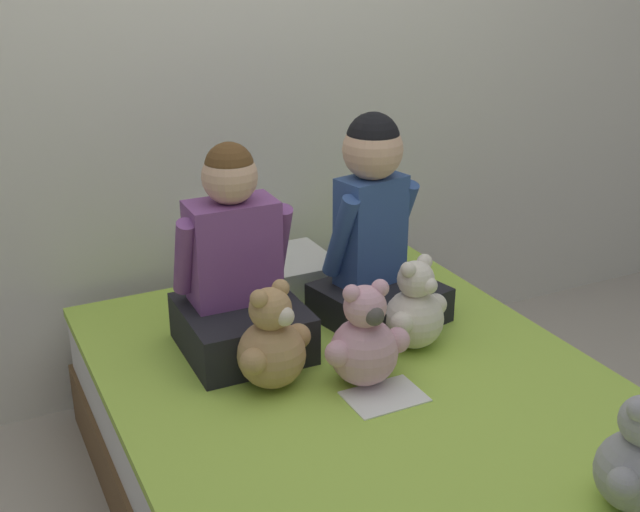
{
  "coord_description": "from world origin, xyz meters",
  "views": [
    {
      "loc": [
        -0.97,
        -1.55,
        1.61
      ],
      "look_at": [
        0.0,
        0.41,
        0.72
      ],
      "focal_mm": 45.0,
      "sensor_mm": 36.0,
      "label": 1
    }
  ],
  "objects_px": {
    "pillow_at_headboard": "(268,276)",
    "teddy_bear_at_foot_of_bed": "(639,461)",
    "bed": "(386,474)",
    "child_on_right": "(375,232)",
    "child_on_left": "(237,274)",
    "teddy_bear_held_by_right_child": "(415,310)",
    "sign_card": "(385,396)",
    "teddy_bear_held_by_left_child": "(272,344)",
    "teddy_bear_between_children": "(365,341)"
  },
  "relations": [
    {
      "from": "child_on_right",
      "to": "teddy_bear_at_foot_of_bed",
      "type": "xyz_separation_m",
      "value": [
        0.04,
        -1.07,
        -0.17
      ]
    },
    {
      "from": "teddy_bear_at_foot_of_bed",
      "to": "bed",
      "type": "bearing_deg",
      "value": 102.01
    },
    {
      "from": "child_on_right",
      "to": "bed",
      "type": "bearing_deg",
      "value": -127.06
    },
    {
      "from": "teddy_bear_held_by_right_child",
      "to": "pillow_at_headboard",
      "type": "height_order",
      "value": "teddy_bear_held_by_right_child"
    },
    {
      "from": "sign_card",
      "to": "child_on_left",
      "type": "bearing_deg",
      "value": 118.7
    },
    {
      "from": "teddy_bear_held_by_left_child",
      "to": "pillow_at_headboard",
      "type": "relative_size",
      "value": 0.67
    },
    {
      "from": "bed",
      "to": "child_on_left",
      "type": "height_order",
      "value": "child_on_left"
    },
    {
      "from": "teddy_bear_at_foot_of_bed",
      "to": "pillow_at_headboard",
      "type": "distance_m",
      "value": 1.43
    },
    {
      "from": "teddy_bear_held_by_left_child",
      "to": "teddy_bear_held_by_right_child",
      "type": "bearing_deg",
      "value": -22.7
    },
    {
      "from": "child_on_left",
      "to": "pillow_at_headboard",
      "type": "height_order",
      "value": "child_on_left"
    },
    {
      "from": "teddy_bear_held_by_right_child",
      "to": "teddy_bear_between_children",
      "type": "xyz_separation_m",
      "value": [
        -0.24,
        -0.12,
        0.01
      ]
    },
    {
      "from": "bed",
      "to": "sign_card",
      "type": "height_order",
      "value": "sign_card"
    },
    {
      "from": "child_on_right",
      "to": "teddy_bear_between_children",
      "type": "distance_m",
      "value": 0.45
    },
    {
      "from": "child_on_left",
      "to": "sign_card",
      "type": "bearing_deg",
      "value": -60.25
    },
    {
      "from": "teddy_bear_held_by_left_child",
      "to": "sign_card",
      "type": "height_order",
      "value": "teddy_bear_held_by_left_child"
    },
    {
      "from": "sign_card",
      "to": "child_on_right",
      "type": "bearing_deg",
      "value": 63.91
    },
    {
      "from": "sign_card",
      "to": "bed",
      "type": "bearing_deg",
      "value": -106.4
    },
    {
      "from": "teddy_bear_held_by_left_child",
      "to": "child_on_left",
      "type": "bearing_deg",
      "value": 65.25
    },
    {
      "from": "child_on_left",
      "to": "teddy_bear_at_foot_of_bed",
      "type": "bearing_deg",
      "value": -63.72
    },
    {
      "from": "pillow_at_headboard",
      "to": "teddy_bear_at_foot_of_bed",
      "type": "bearing_deg",
      "value": -79.06
    },
    {
      "from": "teddy_bear_held_by_left_child",
      "to": "pillow_at_headboard",
      "type": "distance_m",
      "value": 0.63
    },
    {
      "from": "child_on_right",
      "to": "sign_card",
      "type": "height_order",
      "value": "child_on_right"
    },
    {
      "from": "teddy_bear_held_by_left_child",
      "to": "teddy_bear_between_children",
      "type": "xyz_separation_m",
      "value": [
        0.23,
        -0.1,
        0.0
      ]
    },
    {
      "from": "child_on_right",
      "to": "teddy_bear_between_children",
      "type": "bearing_deg",
      "value": -134.63
    },
    {
      "from": "teddy_bear_held_by_right_child",
      "to": "pillow_at_headboard",
      "type": "xyz_separation_m",
      "value": [
        -0.24,
        0.57,
        -0.07
      ]
    },
    {
      "from": "teddy_bear_between_children",
      "to": "teddy_bear_at_foot_of_bed",
      "type": "height_order",
      "value": "teddy_bear_between_children"
    },
    {
      "from": "teddy_bear_between_children",
      "to": "sign_card",
      "type": "distance_m",
      "value": 0.16
    },
    {
      "from": "teddy_bear_held_by_left_child",
      "to": "teddy_bear_at_foot_of_bed",
      "type": "relative_size",
      "value": 1.06
    },
    {
      "from": "teddy_bear_held_by_left_child",
      "to": "teddy_bear_between_children",
      "type": "bearing_deg",
      "value": -47.95
    },
    {
      "from": "child_on_right",
      "to": "teddy_bear_at_foot_of_bed",
      "type": "height_order",
      "value": "child_on_right"
    },
    {
      "from": "child_on_right",
      "to": "pillow_at_headboard",
      "type": "bearing_deg",
      "value": 113.45
    },
    {
      "from": "teddy_bear_held_by_left_child",
      "to": "teddy_bear_held_by_right_child",
      "type": "height_order",
      "value": "teddy_bear_held_by_left_child"
    },
    {
      "from": "teddy_bear_at_foot_of_bed",
      "to": "sign_card",
      "type": "height_order",
      "value": "teddy_bear_at_foot_of_bed"
    },
    {
      "from": "bed",
      "to": "teddy_bear_between_children",
      "type": "xyz_separation_m",
      "value": [
        0.0,
        0.13,
        0.35
      ]
    },
    {
      "from": "child_on_left",
      "to": "sign_card",
      "type": "relative_size",
      "value": 2.98
    },
    {
      "from": "teddy_bear_held_by_right_child",
      "to": "sign_card",
      "type": "distance_m",
      "value": 0.33
    },
    {
      "from": "pillow_at_headboard",
      "to": "sign_card",
      "type": "distance_m",
      "value": 0.78
    },
    {
      "from": "child_on_left",
      "to": "sign_card",
      "type": "distance_m",
      "value": 0.56
    },
    {
      "from": "child_on_right",
      "to": "teddy_bear_held_by_right_child",
      "type": "relative_size",
      "value": 2.33
    },
    {
      "from": "pillow_at_headboard",
      "to": "sign_card",
      "type": "relative_size",
      "value": 2.15
    },
    {
      "from": "bed",
      "to": "child_on_right",
      "type": "bearing_deg",
      "value": 64.65
    },
    {
      "from": "child_on_right",
      "to": "child_on_left",
      "type": "bearing_deg",
      "value": 168.46
    },
    {
      "from": "teddy_bear_held_by_left_child",
      "to": "teddy_bear_at_foot_of_bed",
      "type": "height_order",
      "value": "teddy_bear_held_by_left_child"
    },
    {
      "from": "teddy_bear_at_foot_of_bed",
      "to": "child_on_left",
      "type": "bearing_deg",
      "value": 102.29
    },
    {
      "from": "bed",
      "to": "teddy_bear_held_by_left_child",
      "type": "distance_m",
      "value": 0.48
    },
    {
      "from": "teddy_bear_held_by_left_child",
      "to": "teddy_bear_held_by_right_child",
      "type": "relative_size",
      "value": 1.06
    },
    {
      "from": "teddy_bear_between_children",
      "to": "teddy_bear_at_foot_of_bed",
      "type": "distance_m",
      "value": 0.76
    },
    {
      "from": "child_on_left",
      "to": "teddy_bear_at_foot_of_bed",
      "type": "height_order",
      "value": "child_on_left"
    },
    {
      "from": "sign_card",
      "to": "pillow_at_headboard",
      "type": "bearing_deg",
      "value": 90.87
    },
    {
      "from": "child_on_left",
      "to": "pillow_at_headboard",
      "type": "distance_m",
      "value": 0.44
    }
  ]
}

